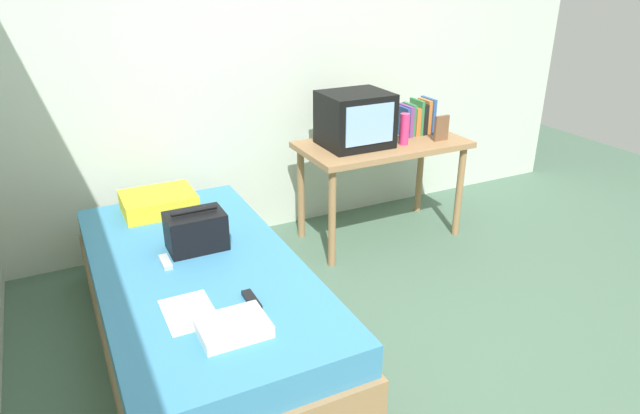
# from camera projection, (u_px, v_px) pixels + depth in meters

# --- Properties ---
(ground_plane) EXTENTS (8.00, 8.00, 0.00)m
(ground_plane) POSITION_uv_depth(u_px,v_px,m) (442.00, 374.00, 2.77)
(ground_plane) COLOR #4C6B56
(wall_back) EXTENTS (5.20, 0.10, 2.60)m
(wall_back) POSITION_uv_depth(u_px,v_px,m) (279.00, 51.00, 3.89)
(wall_back) COLOR silver
(wall_back) RESTS_ON ground
(bed) EXTENTS (1.00, 2.00, 0.48)m
(bed) POSITION_uv_depth(u_px,v_px,m) (202.00, 305.00, 2.91)
(bed) COLOR #9E754C
(bed) RESTS_ON ground
(desk) EXTENTS (1.16, 0.60, 0.72)m
(desk) POSITION_uv_depth(u_px,v_px,m) (382.00, 154.00, 3.93)
(desk) COLOR #9E754C
(desk) RESTS_ON ground
(tv) EXTENTS (0.44, 0.39, 0.36)m
(tv) POSITION_uv_depth(u_px,v_px,m) (355.00, 119.00, 3.75)
(tv) COLOR black
(tv) RESTS_ON desk
(water_bottle) EXTENTS (0.07, 0.07, 0.21)m
(water_bottle) POSITION_uv_depth(u_px,v_px,m) (404.00, 129.00, 3.80)
(water_bottle) COLOR #E53372
(water_bottle) RESTS_ON desk
(book_row) EXTENTS (0.25, 0.17, 0.25)m
(book_row) POSITION_uv_depth(u_px,v_px,m) (416.00, 118.00, 4.04)
(book_row) COLOR #2D5699
(book_row) RESTS_ON desk
(picture_frame) EXTENTS (0.11, 0.02, 0.18)m
(picture_frame) POSITION_uv_depth(u_px,v_px,m) (441.00, 128.00, 3.89)
(picture_frame) COLOR brown
(picture_frame) RESTS_ON desk
(pillow) EXTENTS (0.42, 0.33, 0.11)m
(pillow) POSITION_uv_depth(u_px,v_px,m) (159.00, 202.00, 3.39)
(pillow) COLOR yellow
(pillow) RESTS_ON bed
(handbag) EXTENTS (0.30, 0.20, 0.22)m
(handbag) POSITION_uv_depth(u_px,v_px,m) (196.00, 231.00, 2.93)
(handbag) COLOR black
(handbag) RESTS_ON bed
(magazine) EXTENTS (0.21, 0.29, 0.01)m
(magazine) POSITION_uv_depth(u_px,v_px,m) (189.00, 312.00, 2.42)
(magazine) COLOR white
(magazine) RESTS_ON bed
(remote_dark) EXTENTS (0.04, 0.16, 0.02)m
(remote_dark) POSITION_uv_depth(u_px,v_px,m) (252.00, 300.00, 2.50)
(remote_dark) COLOR black
(remote_dark) RESTS_ON bed
(remote_silver) EXTENTS (0.04, 0.14, 0.02)m
(remote_silver) POSITION_uv_depth(u_px,v_px,m) (166.00, 262.00, 2.81)
(remote_silver) COLOR #B7B7BC
(remote_silver) RESTS_ON bed
(folded_towel) EXTENTS (0.28, 0.22, 0.05)m
(folded_towel) POSITION_uv_depth(u_px,v_px,m) (233.00, 327.00, 2.29)
(folded_towel) COLOR white
(folded_towel) RESTS_ON bed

